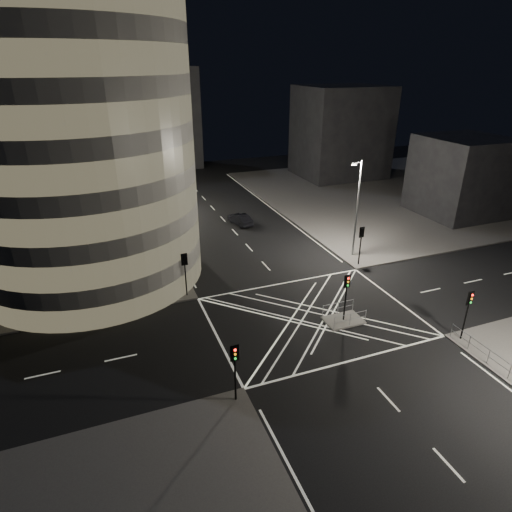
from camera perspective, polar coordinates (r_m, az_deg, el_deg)
name	(u,v)px	position (r m, az deg, el deg)	size (l,w,h in m)	color
ground	(312,316)	(35.36, 7.50, -7.98)	(120.00, 120.00, 0.00)	black
sidewalk_far_right	(396,192)	(71.24, 18.22, 8.06)	(42.00, 42.00, 0.15)	#514F4C
central_island	(343,320)	(35.14, 11.57, -8.39)	(3.00, 2.00, 0.15)	slate
office_tower_curved	(19,137)	(45.51, -29.07, 13.75)	(30.00, 29.00, 27.20)	gray
office_block_rear	(31,123)	(68.77, -27.83, 15.46)	(24.00, 16.00, 22.00)	gray
building_right_far	(340,132)	(78.35, 11.19, 15.92)	(14.00, 12.00, 15.00)	black
building_right_near	(461,176)	(62.88, 25.72, 9.58)	(10.00, 10.00, 10.00)	black
building_far_end	(149,119)	(85.22, -14.10, 17.26)	(18.00, 8.00, 18.00)	black
tree_a	(159,246)	(38.17, -12.79, 1.27)	(4.42, 4.42, 6.58)	black
tree_b	(149,218)	(43.53, -14.13, 4.91)	(4.64, 4.64, 7.31)	black
tree_c	(141,205)	(49.36, -15.04, 6.55)	(3.62, 3.62, 6.25)	black
tree_d	(134,182)	(54.80, -15.95, 9.46)	(5.13, 5.13, 8.26)	black
tree_e	(130,181)	(60.95, -16.42, 9.51)	(4.37, 4.37, 6.42)	black
traffic_signal_fl	(185,267)	(36.94, -9.47, -1.42)	(0.55, 0.22, 4.00)	black
traffic_signal_nl	(235,363)	(25.67, -2.84, -14.01)	(0.55, 0.22, 4.00)	black
traffic_signal_fr	(361,239)	(43.41, 13.83, 2.24)	(0.55, 0.22, 4.00)	black
traffic_signal_nr	(468,306)	(34.34, 26.45, -6.02)	(0.55, 0.22, 4.00)	black
traffic_signal_island	(346,289)	(33.70, 11.97, -4.33)	(0.55, 0.22, 4.00)	black
street_lamp_left_near	(164,219)	(40.59, -12.16, 4.81)	(1.25, 0.25, 10.00)	slate
street_lamp_left_far	(140,175)	(57.77, -15.23, 10.39)	(1.25, 0.25, 10.00)	slate
street_lamp_right_far	(357,206)	(44.57, 13.29, 6.49)	(1.25, 0.25, 10.00)	slate
railing_island_south	(350,319)	(34.18, 12.45, -8.26)	(2.80, 0.06, 1.10)	slate
railing_island_north	(338,308)	(35.45, 10.89, -6.82)	(2.80, 0.06, 1.10)	slate
sedan	(240,219)	(54.16, -2.12, 4.94)	(1.46, 4.19, 1.38)	black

